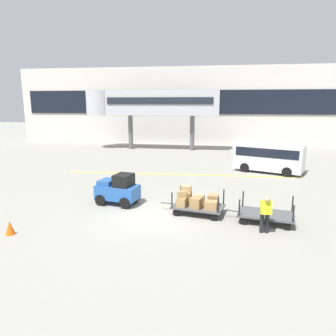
# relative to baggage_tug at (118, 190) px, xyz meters

# --- Properties ---
(ground_plane) EXTENTS (120.00, 120.00, 0.00)m
(ground_plane) POSITION_rel_baggage_tug_xyz_m (2.06, -1.44, -0.75)
(ground_plane) COLOR gray
(apron_lead_line) EXTENTS (16.44, 1.17, 0.01)m
(apron_lead_line) POSITION_rel_baggage_tug_xyz_m (2.48, 6.96, -0.75)
(apron_lead_line) COLOR yellow
(apron_lead_line) RESTS_ON ground_plane
(terminal_building) EXTENTS (44.73, 2.51, 9.23)m
(terminal_building) POSITION_rel_baggage_tug_xyz_m (2.06, 24.54, 3.87)
(terminal_building) COLOR beige
(terminal_building) RESTS_ON ground_plane
(jet_bridge) EXTENTS (14.39, 3.00, 6.31)m
(jet_bridge) POSITION_rel_baggage_tug_xyz_m (-2.83, 18.55, 4.19)
(jet_bridge) COLOR #B7B7BC
(jet_bridge) RESTS_ON ground_plane
(baggage_tug) EXTENTS (2.27, 1.57, 1.58)m
(baggage_tug) POSITION_rel_baggage_tug_xyz_m (0.00, 0.00, 0.00)
(baggage_tug) COLOR #2659A5
(baggage_tug) RESTS_ON ground_plane
(baggage_cart_lead) EXTENTS (3.08, 1.81, 1.20)m
(baggage_cart_lead) POSITION_rel_baggage_tug_xyz_m (4.02, -0.77, -0.19)
(baggage_cart_lead) COLOR #4C4C4F
(baggage_cart_lead) RESTS_ON ground_plane
(baggage_cart_middle) EXTENTS (3.08, 1.81, 1.10)m
(baggage_cart_middle) POSITION_rel_baggage_tug_xyz_m (7.03, -1.36, -0.41)
(baggage_cart_middle) COLOR #4C4C4F
(baggage_cart_middle) RESTS_ON ground_plane
(baggage_handler) EXTENTS (0.44, 0.46, 1.56)m
(baggage_handler) POSITION_rel_baggage_tug_xyz_m (6.82, -2.57, 0.11)
(baggage_handler) COLOR black
(baggage_handler) RESTS_ON ground_plane
(shuttle_van) EXTENTS (5.16, 3.57, 2.10)m
(shuttle_van) POSITION_rel_baggage_tug_xyz_m (8.66, 8.86, 0.48)
(shuttle_van) COLOR silver
(shuttle_van) RESTS_ON ground_plane
(safety_cone_near) EXTENTS (0.36, 0.36, 0.55)m
(safety_cone_near) POSITION_rel_baggage_tug_xyz_m (-3.03, -4.24, -0.48)
(safety_cone_near) COLOR #EA590F
(safety_cone_near) RESTS_ON ground_plane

